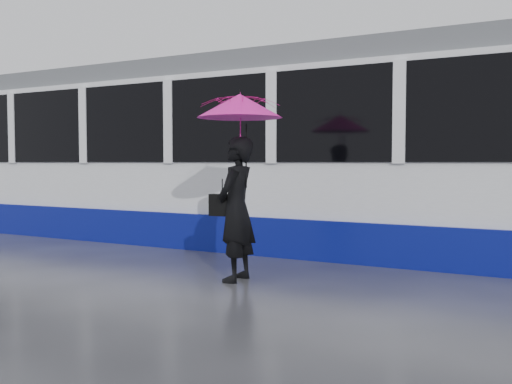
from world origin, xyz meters
The scene contains 6 objects.
ground centered at (0.00, 0.00, 0.00)m, with size 90.00×90.00×0.00m, color #27272C.
rails centered at (0.00, 2.50, 0.01)m, with size 34.00×1.51×0.02m.
tram centered at (1.23, 2.50, 1.64)m, with size 26.00×2.56×3.35m.
woman centered at (1.16, -0.56, 0.91)m, with size 0.66×0.43×1.82m, color black.
umbrella centered at (1.21, -0.56, 1.99)m, with size 1.17×1.17×1.23m.
handbag centered at (0.94, -0.54, 0.95)m, with size 0.34×0.17×0.46m.
Camera 1 is at (4.77, -6.72, 1.50)m, focal length 40.00 mm.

